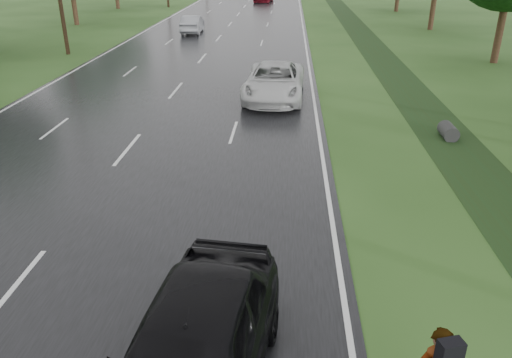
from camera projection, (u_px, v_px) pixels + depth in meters
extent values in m
plane|color=#294A1A|center=(11.00, 293.00, 10.15)|extent=(220.00, 220.00, 0.00)
cube|color=black|center=(235.00, 18.00, 50.92)|extent=(14.00, 180.00, 0.04)
cube|color=silver|center=(302.00, 18.00, 50.52)|extent=(0.12, 180.00, 0.01)
cube|color=silver|center=(170.00, 17.00, 51.31)|extent=(0.12, 180.00, 0.01)
cube|color=silver|center=(235.00, 18.00, 50.91)|extent=(0.12, 180.00, 0.01)
cube|color=black|center=(396.00, 76.00, 27.60)|extent=(2.20, 120.00, 0.01)
cylinder|color=#2D2D2D|center=(448.00, 131.00, 18.44)|extent=(0.56, 1.00, 0.56)
cylinder|color=#362316|center=(499.00, 33.00, 30.10)|extent=(0.44, 0.44, 3.52)
cylinder|color=#362316|center=(433.00, 5.00, 42.68)|extent=(0.44, 0.44, 4.16)
cylinder|color=#362316|center=(74.00, 6.00, 45.62)|extent=(0.44, 0.44, 3.36)
cube|color=black|center=(449.00, 355.00, 6.68)|extent=(0.38, 0.29, 0.47)
imported|color=silver|center=(274.00, 82.00, 22.97)|extent=(2.89, 5.81, 1.58)
imported|color=black|center=(194.00, 353.00, 7.38)|extent=(2.70, 5.46, 1.79)
imported|color=gray|center=(193.00, 24.00, 41.31)|extent=(1.60, 4.28, 1.40)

